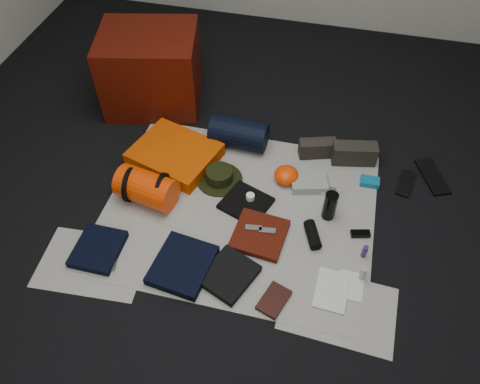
% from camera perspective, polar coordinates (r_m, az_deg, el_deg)
% --- Properties ---
extents(floor, '(4.50, 4.50, 0.02)m').
position_cam_1_polar(floor, '(2.83, -0.12, -2.44)').
color(floor, black).
rests_on(floor, ground).
extents(newspaper_mat, '(1.60, 1.30, 0.01)m').
position_cam_1_polar(newspaper_mat, '(2.82, -0.12, -2.28)').
color(newspaper_mat, beige).
rests_on(newspaper_mat, floor).
extents(newspaper_sheet_front_left, '(0.61, 0.44, 0.00)m').
position_cam_1_polar(newspaper_sheet_front_left, '(2.74, -17.53, -8.27)').
color(newspaper_sheet_front_left, beige).
rests_on(newspaper_sheet_front_left, floor).
extents(newspaper_sheet_front_right, '(0.60, 0.43, 0.00)m').
position_cam_1_polar(newspaper_sheet_front_right, '(2.53, 11.90, -13.70)').
color(newspaper_sheet_front_right, beige).
rests_on(newspaper_sheet_front_right, floor).
extents(red_cabinet, '(0.76, 0.68, 0.55)m').
position_cam_1_polar(red_cabinet, '(3.47, -10.77, 14.44)').
color(red_cabinet, '#4B0F05').
rests_on(red_cabinet, floor).
extents(sleeping_pad, '(0.62, 0.55, 0.09)m').
position_cam_1_polar(sleeping_pad, '(3.10, -7.94, 4.58)').
color(sleeping_pad, '#D94A02').
rests_on(sleeping_pad, newspaper_mat).
extents(stuff_sack, '(0.38, 0.27, 0.21)m').
position_cam_1_polar(stuff_sack, '(2.85, -11.33, 0.49)').
color(stuff_sack, '#F53A04').
rests_on(stuff_sack, newspaper_mat).
extents(sack_strap_left, '(0.02, 0.22, 0.22)m').
position_cam_1_polar(sack_strap_left, '(2.89, -13.17, 0.90)').
color(sack_strap_left, black).
rests_on(sack_strap_left, newspaper_mat).
extents(sack_strap_right, '(0.03, 0.22, 0.22)m').
position_cam_1_polar(sack_strap_right, '(2.82, -9.47, 0.19)').
color(sack_strap_right, black).
rests_on(sack_strap_right, newspaper_mat).
extents(navy_duffel, '(0.39, 0.22, 0.20)m').
position_cam_1_polar(navy_duffel, '(3.14, -0.17, 7.13)').
color(navy_duffel, black).
rests_on(navy_duffel, newspaper_mat).
extents(boonie_brim, '(0.34, 0.34, 0.01)m').
position_cam_1_polar(boonie_brim, '(2.98, -2.51, 1.57)').
color(boonie_brim, black).
rests_on(boonie_brim, newspaper_mat).
extents(boonie_crown, '(0.17, 0.17, 0.07)m').
position_cam_1_polar(boonie_crown, '(2.95, -2.54, 2.10)').
color(boonie_crown, black).
rests_on(boonie_crown, boonie_brim).
extents(hiking_boot_left, '(0.26, 0.16, 0.12)m').
position_cam_1_polar(hiking_boot_left, '(3.14, 9.42, 5.28)').
color(hiking_boot_left, '#2D2A23').
rests_on(hiking_boot_left, newspaper_mat).
extents(hiking_boot_right, '(0.30, 0.16, 0.14)m').
position_cam_1_polar(hiking_boot_right, '(3.13, 13.75, 4.58)').
color(hiking_boot_right, '#2D2A23').
rests_on(hiking_boot_right, newspaper_mat).
extents(flip_flop_left, '(0.13, 0.24, 0.01)m').
position_cam_1_polar(flip_flop_left, '(3.14, 19.55, 1.02)').
color(flip_flop_left, black).
rests_on(flip_flop_left, floor).
extents(flip_flop_right, '(0.23, 0.33, 0.02)m').
position_cam_1_polar(flip_flop_right, '(3.24, 22.40, 1.76)').
color(flip_flop_right, black).
rests_on(flip_flop_right, floor).
extents(trousers_navy_a, '(0.25, 0.28, 0.04)m').
position_cam_1_polar(trousers_navy_a, '(2.75, -16.91, -6.65)').
color(trousers_navy_a, black).
rests_on(trousers_navy_a, newspaper_mat).
extents(trousers_navy_b, '(0.34, 0.37, 0.05)m').
position_cam_1_polar(trousers_navy_b, '(2.59, -7.01, -8.83)').
color(trousers_navy_b, black).
rests_on(trousers_navy_b, newspaper_mat).
extents(trousers_charcoal, '(0.33, 0.35, 0.04)m').
position_cam_1_polar(trousers_charcoal, '(2.55, -1.36, -10.05)').
color(trousers_charcoal, black).
rests_on(trousers_charcoal, newspaper_mat).
extents(black_tshirt, '(0.34, 0.33, 0.03)m').
position_cam_1_polar(black_tshirt, '(2.84, 0.73, -1.37)').
color(black_tshirt, black).
rests_on(black_tshirt, newspaper_mat).
extents(red_shirt, '(0.32, 0.32, 0.04)m').
position_cam_1_polar(red_shirt, '(2.69, 2.39, -5.22)').
color(red_shirt, '#4B1208').
rests_on(red_shirt, newspaper_mat).
extents(orange_stuff_sack, '(0.20, 0.20, 0.10)m').
position_cam_1_polar(orange_stuff_sack, '(2.95, 5.67, 2.06)').
color(orange_stuff_sack, '#F53A04').
rests_on(orange_stuff_sack, newspaper_mat).
extents(first_aid_pouch, '(0.26, 0.22, 0.06)m').
position_cam_1_polar(first_aid_pouch, '(2.96, 8.39, 1.23)').
color(first_aid_pouch, gray).
rests_on(first_aid_pouch, newspaper_mat).
extents(water_bottle, '(0.10, 0.10, 0.19)m').
position_cam_1_polar(water_bottle, '(2.77, 10.90, -1.66)').
color(water_bottle, black).
rests_on(water_bottle, newspaper_mat).
extents(speaker, '(0.13, 0.19, 0.07)m').
position_cam_1_polar(speaker, '(2.70, 8.83, -5.16)').
color(speaker, black).
rests_on(speaker, newspaper_mat).
extents(compact_camera, '(0.09, 0.06, 0.03)m').
position_cam_1_polar(compact_camera, '(2.94, 10.73, 0.05)').
color(compact_camera, silver).
rests_on(compact_camera, newspaper_mat).
extents(cyan_case, '(0.12, 0.08, 0.04)m').
position_cam_1_polar(cyan_case, '(3.06, 15.53, 1.21)').
color(cyan_case, '#0F6A94').
rests_on(cyan_case, newspaper_mat).
extents(toiletry_purple, '(0.04, 0.04, 0.09)m').
position_cam_1_polar(toiletry_purple, '(2.69, 14.94, -7.02)').
color(toiletry_purple, navy).
rests_on(toiletry_purple, newspaper_mat).
extents(toiletry_clear, '(0.03, 0.03, 0.10)m').
position_cam_1_polar(toiletry_clear, '(2.60, 14.74, -9.60)').
color(toiletry_clear, '#A5A9A4').
rests_on(toiletry_clear, newspaper_mat).
extents(paperback_book, '(0.17, 0.21, 0.03)m').
position_cam_1_polar(paperback_book, '(2.49, 4.14, -13.00)').
color(paperback_book, black).
rests_on(paperback_book, newspaper_mat).
extents(map_booklet, '(0.18, 0.25, 0.01)m').
position_cam_1_polar(map_booklet, '(2.56, 11.12, -11.66)').
color(map_booklet, silver).
rests_on(map_booklet, newspaper_mat).
extents(map_printout, '(0.14, 0.18, 0.01)m').
position_cam_1_polar(map_printout, '(2.60, 13.36, -11.03)').
color(map_printout, silver).
rests_on(map_printout, newspaper_mat).
extents(sunglasses, '(0.12, 0.07, 0.03)m').
position_cam_1_polar(sunglasses, '(2.79, 14.45, -4.96)').
color(sunglasses, black).
rests_on(sunglasses, newspaper_mat).
extents(key_cluster, '(0.09, 0.09, 0.01)m').
position_cam_1_polar(key_cluster, '(2.69, -15.55, -8.65)').
color(key_cluster, silver).
rests_on(key_cluster, newspaper_mat).
extents(tape_roll, '(0.05, 0.05, 0.04)m').
position_cam_1_polar(tape_roll, '(2.83, 1.27, -0.60)').
color(tape_roll, white).
rests_on(tape_roll, black_tshirt).
extents(energy_bar_a, '(0.10, 0.05, 0.01)m').
position_cam_1_polar(energy_bar_a, '(2.69, 1.66, -4.40)').
color(energy_bar_a, silver).
rests_on(energy_bar_a, red_shirt).
extents(energy_bar_b, '(0.10, 0.05, 0.01)m').
position_cam_1_polar(energy_bar_b, '(2.68, 3.34, -4.72)').
color(energy_bar_b, silver).
rests_on(energy_bar_b, red_shirt).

